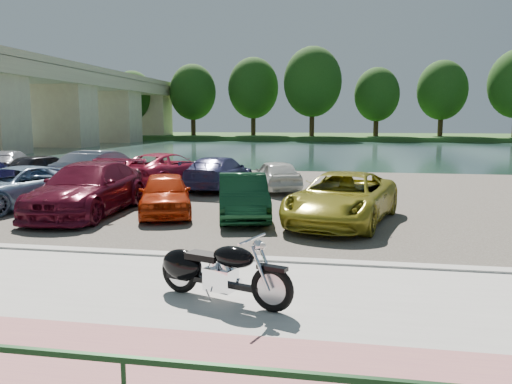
% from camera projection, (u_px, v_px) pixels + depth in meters
% --- Properties ---
extents(ground, '(200.00, 200.00, 0.00)m').
position_uv_depth(ground, '(235.00, 300.00, 7.91)').
color(ground, '#595447').
rests_on(ground, ground).
extents(promenade, '(60.00, 6.00, 0.10)m').
position_uv_depth(promenade, '(219.00, 321.00, 6.93)').
color(promenade, '#A9A69F').
rests_on(promenade, ground).
extents(pink_path, '(60.00, 2.00, 0.01)m').
position_uv_depth(pink_path, '(185.00, 370.00, 5.46)').
color(pink_path, '#A35C64').
rests_on(pink_path, promenade).
extents(kerb, '(60.00, 0.30, 0.14)m').
position_uv_depth(kerb, '(256.00, 261.00, 9.85)').
color(kerb, '#A9A69F').
rests_on(kerb, ground).
extents(parking_lot, '(60.00, 18.00, 0.04)m').
position_uv_depth(parking_lot, '(298.00, 196.00, 18.63)').
color(parking_lot, '#3B3630').
rests_on(parking_lot, ground).
extents(river, '(120.00, 40.00, 0.00)m').
position_uv_depth(river, '(326.00, 151.00, 46.90)').
color(river, '#1A302E').
rests_on(river, ground).
extents(far_bank, '(120.00, 24.00, 0.60)m').
position_uv_depth(far_bank, '(334.00, 137.00, 78.04)').
color(far_bank, '#204C1B').
rests_on(far_bank, ground).
extents(bridge, '(7.00, 56.00, 8.55)m').
position_uv_depth(bridge, '(57.00, 94.00, 51.94)').
color(bridge, tan).
rests_on(bridge, ground).
extents(railing, '(24.04, 0.05, 0.90)m').
position_uv_depth(railing, '(124.00, 382.00, 3.90)').
color(railing, '#16331B').
rests_on(railing, promenade).
extents(far_trees, '(70.25, 10.68, 12.52)m').
position_uv_depth(far_trees, '(365.00, 87.00, 70.22)').
color(far_trees, '#322212').
rests_on(far_trees, far_bank).
extents(motorcycle, '(2.25, 1.06, 1.05)m').
position_uv_depth(motorcycle, '(212.00, 270.00, 7.60)').
color(motorcycle, black).
rests_on(motorcycle, promenade).
extents(car_2, '(3.52, 5.17, 1.32)m').
position_uv_depth(car_2, '(16.00, 187.00, 15.94)').
color(car_2, '#7D99B6').
rests_on(car_2, parking_lot).
extents(car_3, '(2.41, 5.37, 1.53)m').
position_uv_depth(car_3, '(88.00, 189.00, 14.85)').
color(car_3, '#560C1F').
rests_on(car_3, parking_lot).
extents(car_4, '(2.61, 3.93, 1.24)m').
position_uv_depth(car_4, '(165.00, 194.00, 14.81)').
color(car_4, red).
rests_on(car_4, parking_lot).
extents(car_5, '(2.22, 4.04, 1.26)m').
position_uv_depth(car_5, '(243.00, 196.00, 14.23)').
color(car_5, '#0D321A').
rests_on(car_5, parking_lot).
extents(car_6, '(3.44, 5.37, 1.38)m').
position_uv_depth(car_6, '(343.00, 198.00, 13.56)').
color(car_6, olive).
rests_on(car_6, parking_lot).
extents(car_7, '(3.67, 5.35, 1.44)m').
position_uv_depth(car_7, '(8.00, 166.00, 22.73)').
color(car_7, gray).
rests_on(car_7, parking_lot).
extents(car_8, '(2.83, 4.34, 1.37)m').
position_uv_depth(car_8, '(44.00, 169.00, 21.64)').
color(car_8, black).
rests_on(car_8, parking_lot).
extents(car_9, '(2.39, 4.84, 1.53)m').
position_uv_depth(car_9, '(102.00, 168.00, 21.16)').
color(car_9, slate).
rests_on(car_9, parking_lot).
extents(car_10, '(3.59, 5.52, 1.41)m').
position_uv_depth(car_10, '(166.00, 169.00, 21.36)').
color(car_10, '#AB1C39').
rests_on(car_10, parking_lot).
extents(car_11, '(2.25, 4.74, 1.33)m').
position_uv_depth(car_11, '(219.00, 173.00, 20.27)').
color(car_11, navy).
rests_on(car_11, parking_lot).
extents(car_12, '(2.69, 3.91, 1.24)m').
position_uv_depth(car_12, '(276.00, 175.00, 19.82)').
color(car_12, silver).
rests_on(car_12, parking_lot).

